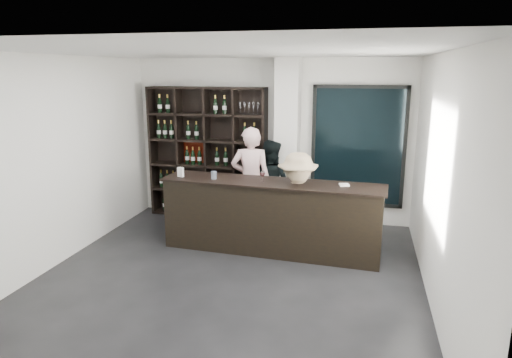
% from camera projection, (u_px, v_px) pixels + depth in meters
% --- Properties ---
extents(floor, '(5.00, 5.50, 0.01)m').
position_uv_depth(floor, '(228.00, 280.00, 6.00)').
color(floor, black).
rests_on(floor, ground).
extents(wine_shelf, '(2.20, 0.35, 2.40)m').
position_uv_depth(wine_shelf, '(208.00, 153.00, 8.40)').
color(wine_shelf, black).
rests_on(wine_shelf, floor).
extents(structural_column, '(0.40, 0.40, 2.90)m').
position_uv_depth(structural_column, '(287.00, 143.00, 7.92)').
color(structural_column, silver).
rests_on(structural_column, floor).
extents(glass_panel, '(1.60, 0.08, 2.10)m').
position_uv_depth(glass_panel, '(358.00, 147.00, 7.86)').
color(glass_panel, black).
rests_on(glass_panel, floor).
extents(tasting_counter, '(3.31, 0.69, 1.09)m').
position_uv_depth(tasting_counter, '(271.00, 217.00, 6.83)').
color(tasting_counter, black).
rests_on(tasting_counter, floor).
extents(taster_pink, '(0.72, 0.54, 1.80)m').
position_uv_depth(taster_pink, '(251.00, 181.00, 7.57)').
color(taster_pink, beige).
rests_on(taster_pink, floor).
extents(taster_black, '(0.90, 0.80, 1.54)m').
position_uv_depth(taster_black, '(270.00, 184.00, 7.85)').
color(taster_black, black).
rests_on(taster_black, floor).
extents(customer, '(1.12, 0.82, 1.55)m').
position_uv_depth(customer, '(297.00, 205.00, 6.64)').
color(customer, tan).
rests_on(customer, floor).
extents(wine_glass, '(0.10, 0.10, 0.18)m').
position_uv_depth(wine_glass, '(263.00, 175.00, 6.71)').
color(wine_glass, white).
rests_on(wine_glass, tasting_counter).
extents(spit_cup, '(0.10, 0.10, 0.12)m').
position_uv_depth(spit_cup, '(214.00, 175.00, 6.86)').
color(spit_cup, '#A1AFC9').
rests_on(spit_cup, tasting_counter).
extents(napkin_stack, '(0.16, 0.16, 0.02)m').
position_uv_depth(napkin_stack, '(344.00, 185.00, 6.47)').
color(napkin_stack, white).
rests_on(napkin_stack, tasting_counter).
extents(card_stand, '(0.11, 0.08, 0.14)m').
position_uv_depth(card_stand, '(181.00, 172.00, 7.00)').
color(card_stand, white).
rests_on(card_stand, tasting_counter).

